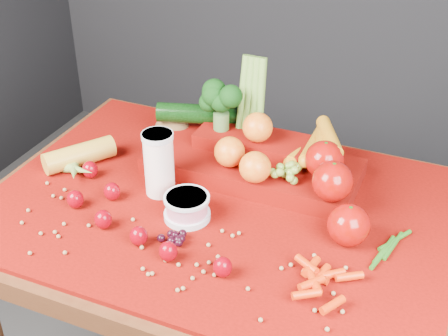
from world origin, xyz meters
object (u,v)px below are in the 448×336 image
at_px(table, 221,241).
at_px(yogurt_bowl, 187,206).
at_px(milk_glass, 159,161).
at_px(produce_mound, 266,156).

relative_size(table, yogurt_bowl, 10.52).
relative_size(table, milk_glass, 6.94).
xyz_separation_m(table, milk_glass, (-0.15, -0.01, 0.19)).
bearing_deg(produce_mound, table, -110.05).
bearing_deg(yogurt_bowl, produce_mound, 65.34).
height_order(table, yogurt_bowl, yogurt_bowl).
height_order(table, produce_mound, produce_mound).
distance_m(yogurt_bowl, produce_mound, 0.25).
relative_size(milk_glass, yogurt_bowl, 1.52).
height_order(milk_glass, yogurt_bowl, milk_glass).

